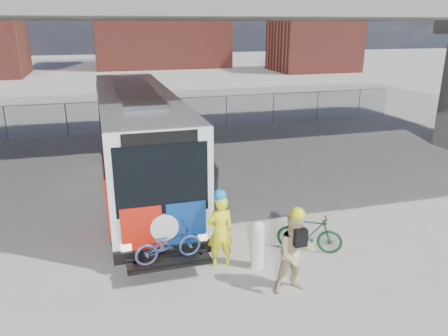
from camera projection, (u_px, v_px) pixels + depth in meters
name	position (u px, v px, depth m)	size (l,w,h in m)	color
ground	(213.00, 213.00, 14.19)	(160.00, 160.00, 0.00)	#9E9991
bus	(137.00, 132.00, 15.92)	(2.67, 12.96, 3.69)	silver
overpass	(184.00, 4.00, 15.77)	(40.00, 16.00, 7.95)	#605E59
chainlink_fence	(159.00, 106.00, 24.67)	(30.00, 0.06, 30.00)	gray
brick_buildings	(127.00, 27.00, 56.75)	(54.00, 22.00, 12.00)	maroon
bollard	(258.00, 243.00, 10.84)	(0.33, 0.33, 1.26)	silver
cyclist_hivis	(220.00, 229.00, 10.87)	(0.69, 0.46, 2.06)	#F6F81A
cyclist_tan	(296.00, 252.00, 9.79)	(0.93, 0.73, 2.08)	#CBB782
bike_parked	(310.00, 233.00, 11.68)	(0.49, 1.75, 1.05)	#154322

